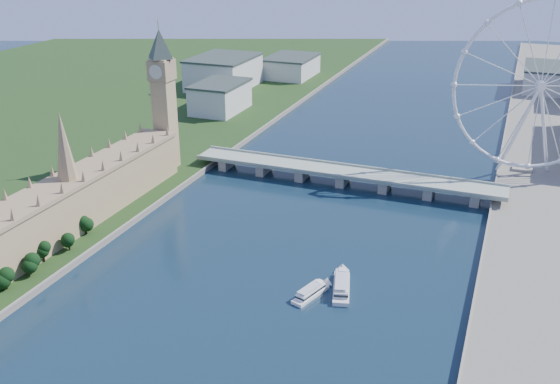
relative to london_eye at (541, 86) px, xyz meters
The scene contains 7 objects.
parliament_range 313.29m from the london_eye, 143.26° to the right, with size 24.00×200.00×70.00m.
big_ben 259.68m from the london_eye, 162.73° to the right, with size 20.02×20.02×110.00m.
westminster_bridge 145.38m from the london_eye, 155.34° to the right, with size 220.00×22.00×9.50m.
london_eye is the anchor object (origin of this frame).
city_skyline 226.06m from the london_eye, 111.50° to the left, with size 505.00×280.00×32.00m.
tour_boat_near 233.46m from the london_eye, 115.02° to the right, with size 6.58×25.94×5.69m, color white, non-canonical shape.
tour_boat_far 219.47m from the london_eye, 113.08° to the right, with size 8.31×32.37×7.18m, color silver, non-canonical shape.
Camera 1 is at (106.03, -95.99, 165.67)m, focal length 40.00 mm.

